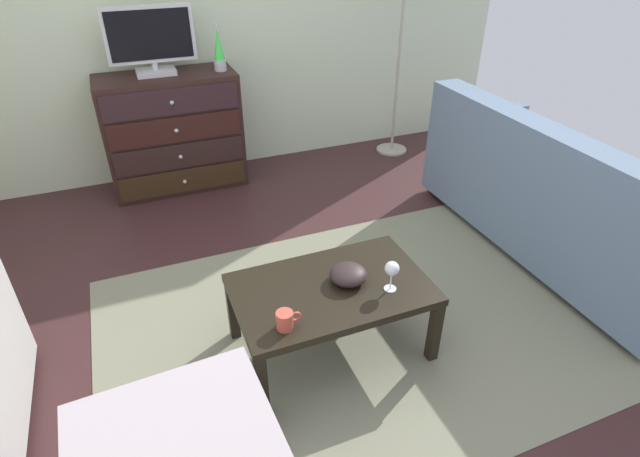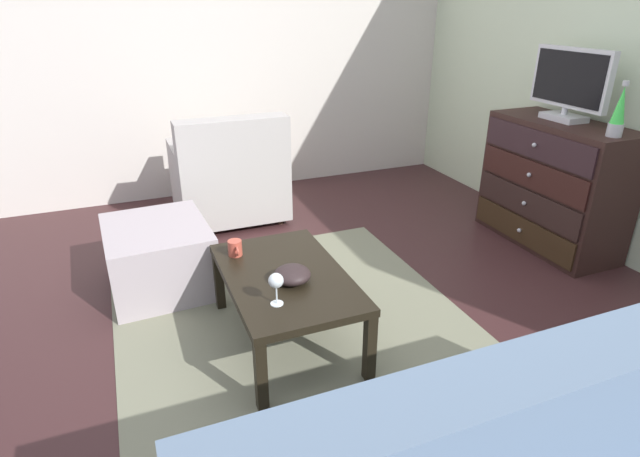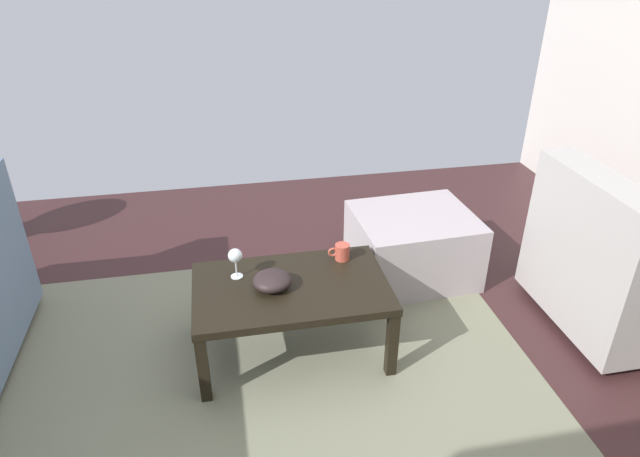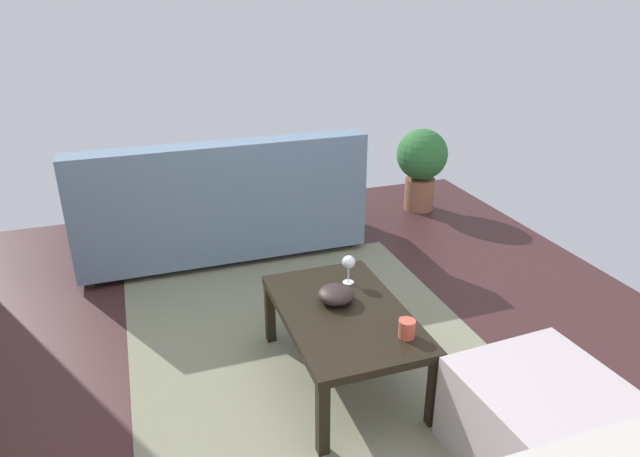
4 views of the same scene
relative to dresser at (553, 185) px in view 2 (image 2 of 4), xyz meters
name	(u,v)px [view 2 (image 2 of 4)]	position (x,y,z in m)	size (l,w,h in m)	color
ground_plane	(331,325)	(0.37, -1.88, -0.48)	(5.39, 4.86, 0.05)	#391F20
wall_plain_left	(222,43)	(-2.09, -1.88, 0.87)	(0.12, 4.86, 2.63)	beige
area_rug	(311,350)	(0.57, -2.08, -0.45)	(2.60, 1.90, 0.01)	slate
dresser	(553,185)	(0.00, 0.00, 0.00)	(1.02, 0.49, 0.90)	black
tv	(570,83)	(-0.05, 0.02, 0.70)	(0.62, 0.18, 0.48)	silver
lava_lamp	(619,112)	(0.41, -0.04, 0.60)	(0.09, 0.09, 0.33)	#B7B7BC
coffee_table	(285,282)	(0.43, -2.16, -0.10)	(0.94, 0.59, 0.40)	black
wine_glass	(276,282)	(0.68, -2.29, 0.06)	(0.07, 0.07, 0.16)	silver
mug	(235,248)	(0.13, -2.35, -0.01)	(0.11, 0.08, 0.08)	#BD4D3B
bowl_decorative	(292,275)	(0.52, -2.16, -0.01)	(0.18, 0.18, 0.08)	#2B2020
armchair	(229,177)	(-1.33, -2.06, -0.10)	(0.80, 0.84, 0.88)	#332319
ottoman	(159,256)	(-0.40, -2.72, -0.24)	(0.70, 0.60, 0.41)	#AC9FA4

